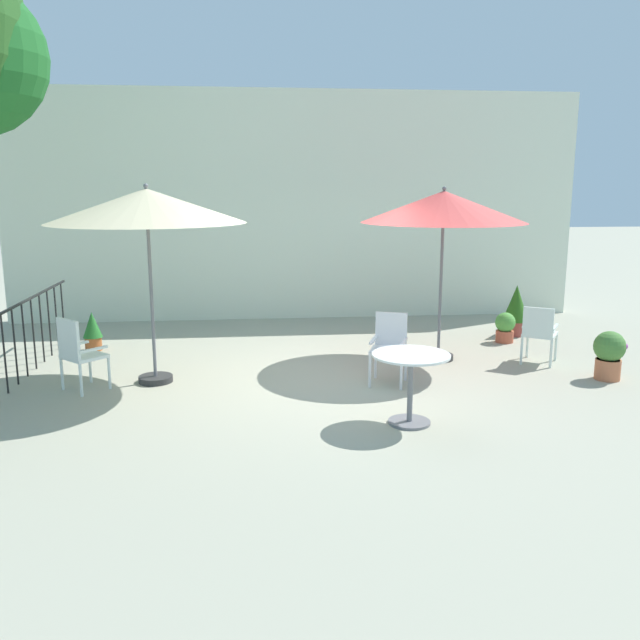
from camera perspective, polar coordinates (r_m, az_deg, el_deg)
The scene contains 13 objects.
ground_plane at distance 8.75m, azimuth -0.08°, elevation -5.16°, with size 60.00×60.00×0.00m, color #A09E88.
villa_facade at distance 12.62m, azimuth -2.07°, elevation 9.76°, with size 10.71×0.30×4.23m, color silver.
terrace_railing at distance 9.06m, azimuth -25.32°, elevation -1.26°, with size 0.03×5.15×1.01m.
patio_umbrella_0 at distance 8.55m, azimuth -14.74°, elevation 9.42°, with size 2.46×2.46×2.54m.
patio_umbrella_1 at distance 9.56m, azimuth 10.63°, elevation 9.50°, with size 2.34×2.34×2.50m.
cafe_table_0 at distance 7.10m, azimuth 7.83°, elevation -4.72°, with size 0.83×0.83×0.77m.
patio_chair_0 at distance 8.55m, azimuth 6.02°, elevation -2.02°, with size 0.57×0.58×0.90m.
patio_chair_1 at distance 8.67m, azimuth -20.20°, elevation -2.46°, with size 0.63×0.63×0.93m.
patio_chair_2 at distance 9.89m, azimuth 18.41°, elevation -0.90°, with size 0.63×0.63×0.84m.
potted_plant_0 at distance 10.77m, azimuth -19.06°, elevation -0.84°, with size 0.29×0.29×0.61m.
potted_plant_1 at distance 9.46m, azimuth 23.71°, elevation -2.66°, with size 0.41×0.41×0.65m.
potted_plant_2 at distance 11.67m, azimuth 16.57°, elevation 0.94°, with size 0.43×0.43×0.86m.
potted_plant_3 at distance 11.14m, azimuth 15.70°, elevation -0.55°, with size 0.32×0.32×0.49m.
Camera 1 is at (-0.85, -8.33, 2.53)m, focal length 37.04 mm.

